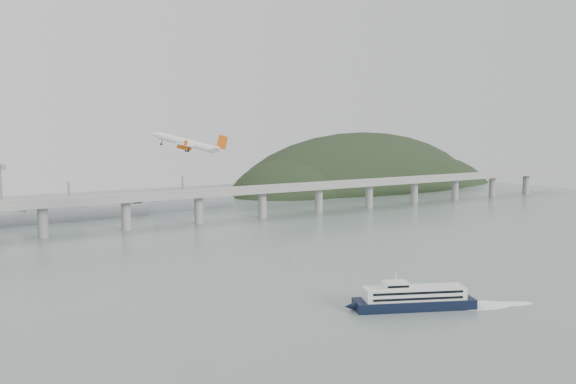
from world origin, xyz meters
TOP-DOWN VIEW (x-y plane):
  - ground at (0.00, 0.00)m, footprint 900.00×900.00m
  - bridge at (-1.15, 200.00)m, footprint 800.00×22.00m
  - headland at (285.18, 331.75)m, footprint 365.00×155.00m
  - ferry at (5.89, -21.17)m, footprint 68.02×35.65m
  - airliner at (-33.40, 89.89)m, footprint 32.00×30.45m

SIDE VIEW (x-z plane):
  - headland at x=285.18m, z-range -97.34..58.66m
  - ground at x=0.00m, z-range 0.00..0.00m
  - ferry at x=5.89m, z-range -3.13..10.54m
  - bridge at x=-1.15m, z-range 5.70..29.60m
  - airliner at x=-33.40m, z-range 51.85..63.85m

